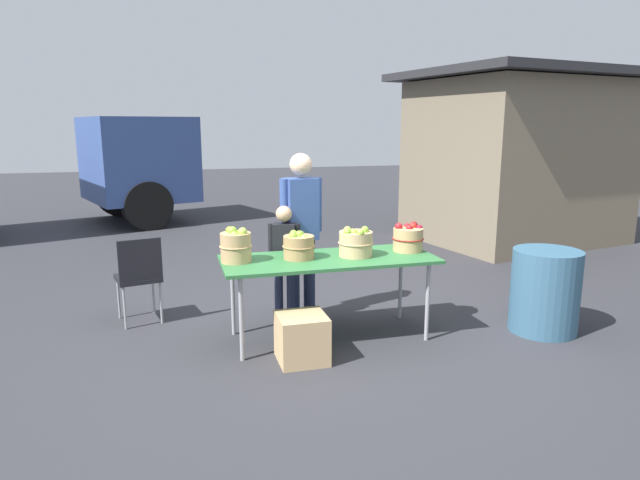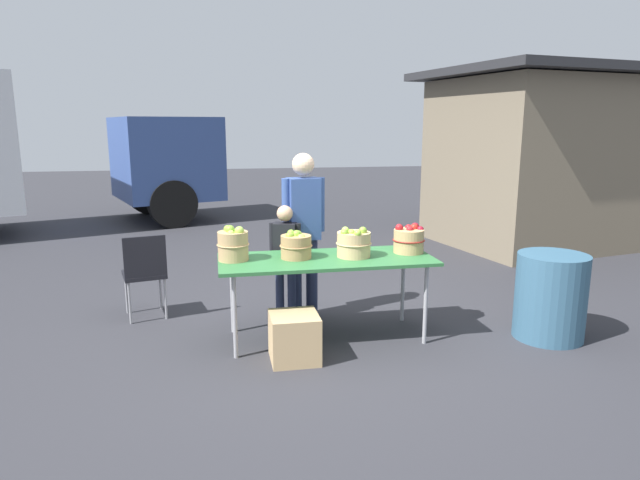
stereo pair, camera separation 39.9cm
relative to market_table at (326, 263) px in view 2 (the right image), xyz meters
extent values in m
plane|color=#2D2D33|center=(0.00, 0.00, -0.71)|extent=(40.00, 40.00, 0.00)
cube|color=#2D6B38|center=(0.00, 0.00, 0.03)|extent=(1.90, 0.76, 0.03)
cylinder|color=#99999E|center=(-0.83, -0.30, -0.35)|extent=(0.04, 0.04, 0.72)
cylinder|color=#99999E|center=(0.83, -0.30, -0.35)|extent=(0.04, 0.04, 0.72)
cylinder|color=#99999E|center=(-0.83, 0.30, -0.35)|extent=(0.04, 0.04, 0.72)
cylinder|color=#99999E|center=(0.83, 0.30, -0.35)|extent=(0.04, 0.04, 0.72)
cylinder|color=tan|center=(-0.81, 0.07, 0.17)|extent=(0.26, 0.26, 0.25)
torus|color=tan|center=(-0.81, 0.07, 0.18)|extent=(0.28, 0.28, 0.01)
sphere|color=#8CB738|center=(-0.77, 0.06, 0.30)|extent=(0.07, 0.07, 0.07)
sphere|color=#9EC647|center=(-0.83, 0.02, 0.29)|extent=(0.07, 0.07, 0.07)
sphere|color=#9EC647|center=(-0.76, 0.02, 0.31)|extent=(0.08, 0.08, 0.08)
sphere|color=#7AA833|center=(-0.84, 0.08, 0.31)|extent=(0.08, 0.08, 0.08)
sphere|color=#7AA833|center=(-0.76, 0.02, 0.32)|extent=(0.07, 0.07, 0.07)
sphere|color=#7AA833|center=(-0.86, 0.15, 0.31)|extent=(0.07, 0.07, 0.07)
cylinder|color=#A87F51|center=(-0.27, 0.04, 0.15)|extent=(0.27, 0.27, 0.20)
torus|color=#A87F51|center=(-0.27, 0.04, 0.16)|extent=(0.29, 0.29, 0.01)
sphere|color=#9EC647|center=(-0.24, 0.07, 0.25)|extent=(0.08, 0.08, 0.08)
sphere|color=#7AA833|center=(-0.32, 0.03, 0.25)|extent=(0.08, 0.08, 0.08)
sphere|color=#7AA833|center=(-0.26, 0.04, 0.26)|extent=(0.07, 0.07, 0.07)
sphere|color=#9EC647|center=(-0.27, 0.04, 0.25)|extent=(0.07, 0.07, 0.07)
sphere|color=#9EC647|center=(-0.22, -0.01, 0.23)|extent=(0.08, 0.08, 0.08)
sphere|color=#7AA833|center=(-0.31, 0.06, 0.27)|extent=(0.07, 0.07, 0.07)
cylinder|color=tan|center=(0.25, 0.00, 0.16)|extent=(0.30, 0.30, 0.22)
torus|color=tan|center=(0.25, 0.00, 0.17)|extent=(0.32, 0.32, 0.01)
sphere|color=#8CB738|center=(0.25, -0.12, 0.28)|extent=(0.07, 0.07, 0.07)
sphere|color=#7AA833|center=(0.15, -0.04, 0.27)|extent=(0.07, 0.07, 0.07)
sphere|color=#7AA833|center=(0.32, -0.04, 0.28)|extent=(0.07, 0.07, 0.07)
sphere|color=#8CB738|center=(0.22, -0.04, 0.27)|extent=(0.07, 0.07, 0.07)
sphere|color=#9EC647|center=(0.17, 0.01, 0.28)|extent=(0.07, 0.07, 0.07)
cylinder|color=tan|center=(0.79, 0.06, 0.15)|extent=(0.28, 0.28, 0.22)
torus|color=maroon|center=(0.79, 0.06, 0.16)|extent=(0.30, 0.30, 0.01)
sphere|color=#B22319|center=(0.85, 0.10, 0.27)|extent=(0.08, 0.08, 0.08)
sphere|color=maroon|center=(0.81, 0.08, 0.24)|extent=(0.08, 0.08, 0.08)
sphere|color=maroon|center=(0.79, 0.04, 0.26)|extent=(0.06, 0.06, 0.06)
sphere|color=maroon|center=(0.90, 0.06, 0.26)|extent=(0.07, 0.07, 0.07)
sphere|color=maroon|center=(0.70, 0.09, 0.27)|extent=(0.07, 0.07, 0.07)
sphere|color=maroon|center=(0.82, 0.16, 0.26)|extent=(0.07, 0.07, 0.07)
sphere|color=maroon|center=(0.87, 0.12, 0.27)|extent=(0.08, 0.08, 0.08)
cylinder|color=#262D4C|center=(-0.02, 0.63, -0.30)|extent=(0.12, 0.12, 0.80)
cylinder|color=#262D4C|center=(-0.19, 0.61, -0.30)|extent=(0.12, 0.12, 0.80)
cube|color=#334C8C|center=(-0.10, 0.62, 0.40)|extent=(0.33, 0.25, 0.60)
sphere|color=beige|center=(-0.10, 0.62, 0.83)|extent=(0.22, 0.22, 0.22)
cylinder|color=#334C8C|center=(0.07, 0.64, 0.43)|extent=(0.08, 0.08, 0.53)
cylinder|color=#334C8C|center=(-0.28, 0.60, 0.43)|extent=(0.08, 0.08, 0.53)
cylinder|color=#262D4C|center=(-0.25, 0.45, -0.42)|extent=(0.08, 0.08, 0.57)
cylinder|color=#262D4C|center=(-0.36, 0.49, -0.42)|extent=(0.08, 0.08, 0.57)
cube|color=black|center=(-0.31, 0.47, 0.07)|extent=(0.25, 0.21, 0.43)
sphere|color=tan|center=(-0.31, 0.47, 0.38)|extent=(0.15, 0.15, 0.15)
cylinder|color=black|center=(-0.19, 0.43, 0.10)|extent=(0.06, 0.06, 0.38)
cylinder|color=black|center=(-0.43, 0.51, 0.10)|extent=(0.06, 0.06, 0.38)
cube|color=#334C8C|center=(-1.90, 6.91, 0.54)|extent=(2.39, 2.58, 1.60)
cube|color=black|center=(-1.10, 7.19, 0.86)|extent=(0.62, 1.68, 0.80)
cylinder|color=black|center=(-2.37, 7.75, -0.26)|extent=(0.94, 0.56, 0.90)
cylinder|color=black|center=(-1.74, 5.96, -0.26)|extent=(0.94, 0.56, 0.90)
cube|color=#726651|center=(4.24, 3.44, 0.59)|extent=(3.40, 2.92, 2.60)
cube|color=#262628|center=(4.24, 3.44, 1.97)|extent=(3.98, 3.50, 0.12)
cube|color=white|center=(4.01, 2.25, 0.79)|extent=(1.38, 0.30, 0.90)
cube|color=black|center=(-1.68, 0.91, -0.27)|extent=(0.48, 0.48, 0.04)
cube|color=black|center=(-1.64, 0.73, -0.05)|extent=(0.40, 0.12, 0.40)
cylinder|color=gray|center=(-1.55, 1.11, -0.50)|extent=(0.02, 0.02, 0.42)
cylinder|color=gray|center=(-1.88, 1.04, -0.50)|extent=(0.02, 0.02, 0.42)
cylinder|color=gray|center=(-1.48, 0.78, -0.50)|extent=(0.02, 0.02, 0.42)
cylinder|color=gray|center=(-1.81, 0.71, -0.50)|extent=(0.02, 0.02, 0.42)
cylinder|color=#335972|center=(1.99, -0.37, -0.32)|extent=(0.62, 0.62, 0.78)
cube|color=tan|center=(-0.36, -0.43, -0.51)|extent=(0.39, 0.39, 0.39)
camera|label=1|loc=(-1.34, -4.58, 1.21)|focal=31.00mm
camera|label=2|loc=(-0.95, -4.67, 1.21)|focal=31.00mm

